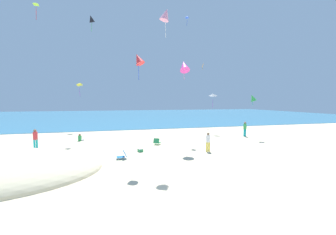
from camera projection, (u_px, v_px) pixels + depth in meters
ground_plane at (161, 145)px, 18.63m from camera, size 120.00×120.00×0.00m
ocean_water at (131, 115)px, 57.70m from camera, size 120.00×60.00×0.05m
beach_chair_mid_beach at (157, 142)px, 18.74m from camera, size 0.77×0.79×0.62m
beach_chair_near_camera at (123, 155)px, 14.19m from camera, size 0.70×0.51×0.59m
cooler_box at (140, 150)px, 16.20m from camera, size 0.45×0.50×0.26m
person_0 at (245, 128)px, 23.19m from camera, size 0.38×0.38×1.67m
person_1 at (80, 138)px, 20.61m from camera, size 0.64×0.47×0.72m
person_2 at (35, 138)px, 16.79m from camera, size 0.48×0.48×1.71m
person_3 at (208, 141)px, 16.21m from camera, size 0.35×0.35×1.52m
kite_green at (253, 98)px, 21.64m from camera, size 0.98×0.88×1.22m
kite_red at (138, 59)px, 12.84m from camera, size 0.99×0.97×1.76m
kite_white at (213, 95)px, 25.39m from camera, size 1.03×1.00×1.81m
kite_orange at (203, 66)px, 33.26m from camera, size 0.27×0.73×1.09m
kite_black at (91, 19)px, 22.55m from camera, size 0.94×1.02×1.85m
kite_lime at (36, 4)px, 16.47m from camera, size 0.52×0.55×1.36m
kite_yellow at (79, 84)px, 27.36m from camera, size 0.96×0.95×1.92m
kite_pink at (166, 15)px, 13.60m from camera, size 0.93×0.80×1.94m
kite_blue at (187, 17)px, 22.53m from camera, size 0.37×0.50×1.02m
kite_magenta at (184, 66)px, 17.38m from camera, size 0.90×1.29×1.82m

